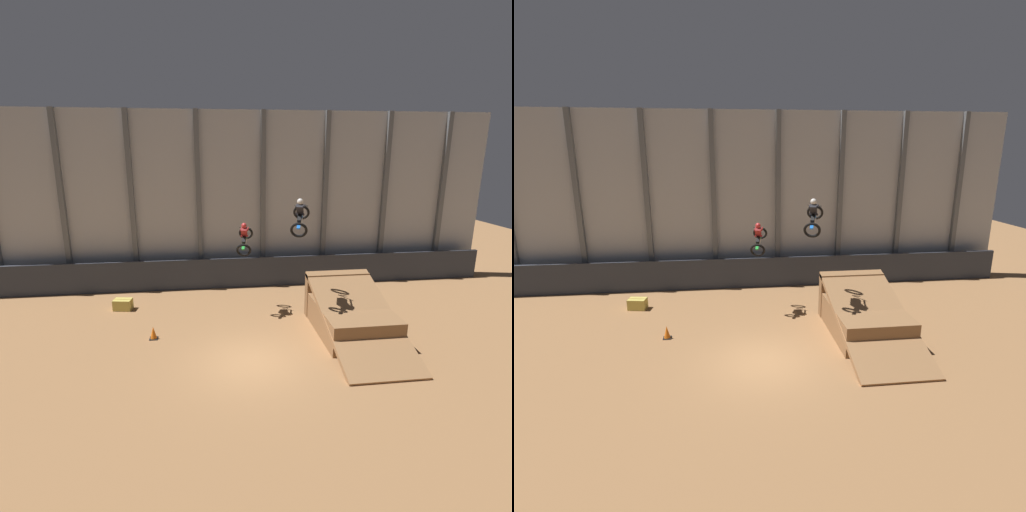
# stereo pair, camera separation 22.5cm
# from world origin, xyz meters

# --- Properties ---
(ground_plane) EXTENTS (60.00, 60.00, 0.00)m
(ground_plane) POSITION_xyz_m (0.00, 0.00, 0.00)
(ground_plane) COLOR #996B42
(arena_back_wall) EXTENTS (32.00, 0.40, 10.24)m
(arena_back_wall) POSITION_xyz_m (0.00, 9.82, 5.12)
(arena_back_wall) COLOR #ADB2B7
(arena_back_wall) RESTS_ON ground_plane
(lower_barrier) EXTENTS (31.36, 0.20, 1.82)m
(lower_barrier) POSITION_xyz_m (0.00, 8.85, 0.91)
(lower_barrier) COLOR #2D333D
(lower_barrier) RESTS_ON ground_plane
(dirt_ramp) EXTENTS (3.14, 6.56, 2.34)m
(dirt_ramp) POSITION_xyz_m (4.83, 2.24, 0.77)
(dirt_ramp) COLOR olive
(dirt_ramp) RESTS_ON ground_plane
(rider_bike_left_air) EXTENTS (1.04, 1.90, 1.68)m
(rider_bike_left_air) POSITION_xyz_m (0.32, 5.17, 3.85)
(rider_bike_left_air) COLOR black
(rider_bike_right_air) EXTENTS (1.21, 1.90, 1.67)m
(rider_bike_right_air) POSITION_xyz_m (2.43, 2.46, 5.32)
(rider_bike_right_air) COLOR black
(traffic_cone_near_ramp) EXTENTS (0.36, 0.36, 0.58)m
(traffic_cone_near_ramp) POSITION_xyz_m (-4.01, 2.54, 0.28)
(traffic_cone_near_ramp) COLOR black
(traffic_cone_near_ramp) RESTS_ON ground_plane
(hay_bale_trackside) EXTENTS (0.99, 0.74, 0.57)m
(hay_bale_trackside) POSITION_xyz_m (-5.96, 6.13, 0.28)
(hay_bale_trackside) COLOR #CCB751
(hay_bale_trackside) RESTS_ON ground_plane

